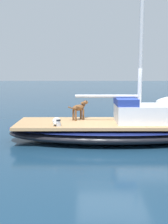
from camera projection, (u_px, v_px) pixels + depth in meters
name	position (u px, v px, depth m)	size (l,w,h in m)	color
ground_plane	(113.00, 141.00, 9.65)	(120.00, 120.00, 0.00)	navy
sailboat_main	(113.00, 131.00, 9.60)	(2.59, 7.26, 0.66)	black
mast_main	(137.00, 28.00, 9.10)	(0.14, 2.27, 7.05)	silver
cabin_house	(145.00, 112.00, 9.51)	(1.42, 2.23, 0.84)	silver
dog_white	(56.00, 121.00, 9.14)	(0.95, 0.26, 0.22)	silver
dog_brown	(79.00, 108.00, 9.93)	(0.71, 0.74, 0.70)	brown
deck_winch	(58.00, 123.00, 8.83)	(0.16, 0.16, 0.21)	#B7B7BC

